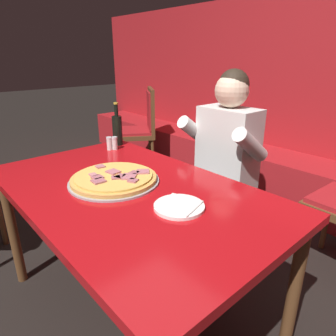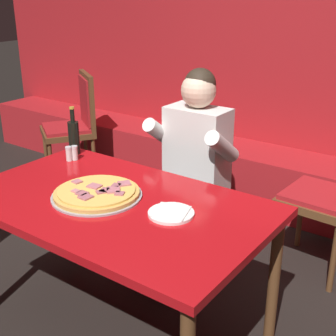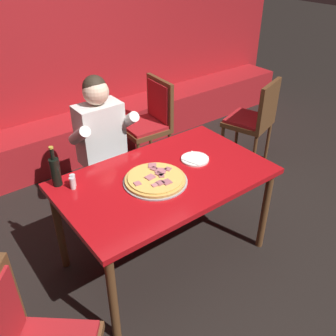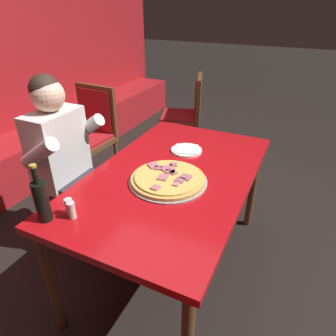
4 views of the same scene
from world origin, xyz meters
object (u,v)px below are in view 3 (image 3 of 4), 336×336
at_px(main_dining_table, 165,185).
at_px(pizza, 155,179).
at_px(diner_seated_blue_shirt, 106,145).
at_px(beer_bottle, 55,171).
at_px(dining_chair_side_aisle, 255,117).
at_px(dining_chair_far_left, 150,119).
at_px(plate_white_paper, 195,159).
at_px(shaker_parmesan, 73,184).
at_px(shaker_oregano, 73,181).

height_order(main_dining_table, pizza, pizza).
relative_size(main_dining_table, diner_seated_blue_shirt, 1.17).
distance_m(beer_bottle, dining_chair_side_aisle, 2.29).
relative_size(main_dining_table, dining_chair_far_left, 1.53).
xyz_separation_m(plate_white_paper, beer_bottle, (-0.95, 0.32, 0.10)).
xyz_separation_m(main_dining_table, diner_seated_blue_shirt, (-0.06, 0.75, 0.02)).
bearing_deg(dining_chair_far_left, main_dining_table, -120.68).
height_order(main_dining_table, shaker_parmesan, shaker_parmesan).
distance_m(shaker_parmesan, shaker_oregano, 0.03).
bearing_deg(plate_white_paper, main_dining_table, -172.95).
relative_size(plate_white_paper, diner_seated_blue_shirt, 0.16).
bearing_deg(main_dining_table, dining_chair_far_left, 59.32).
bearing_deg(shaker_oregano, pizza, -32.71).
xyz_separation_m(pizza, diner_seated_blue_shirt, (0.04, 0.76, -0.08)).
height_order(plate_white_paper, dining_chair_side_aisle, dining_chair_side_aisle).
distance_m(main_dining_table, shaker_oregano, 0.64).
bearing_deg(dining_chair_side_aisle, pizza, -161.34).
bearing_deg(shaker_parmesan, beer_bottle, 120.74).
bearing_deg(dining_chair_far_left, shaker_oregano, -144.41).
xyz_separation_m(shaker_parmesan, dining_chair_far_left, (1.28, 0.93, -0.23)).
relative_size(beer_bottle, dining_chair_far_left, 0.30).
height_order(plate_white_paper, dining_chair_far_left, dining_chair_far_left).
distance_m(shaker_oregano, dining_chair_far_left, 1.57).
height_order(pizza, shaker_oregano, shaker_oregano).
relative_size(pizza, shaker_oregano, 5.15).
bearing_deg(shaker_oregano, dining_chair_side_aisle, 7.31).
relative_size(beer_bottle, diner_seated_blue_shirt, 0.23).
distance_m(beer_bottle, dining_chair_far_left, 1.61).
height_order(beer_bottle, shaker_parmesan, beer_bottle).
xyz_separation_m(plate_white_paper, shaker_oregano, (-0.87, 0.24, 0.03)).
height_order(shaker_oregano, diner_seated_blue_shirt, diner_seated_blue_shirt).
distance_m(pizza, dining_chair_side_aisle, 1.82).
xyz_separation_m(beer_bottle, dining_chair_side_aisle, (2.26, 0.20, -0.31)).
bearing_deg(dining_chair_far_left, shaker_parmesan, -143.90).
distance_m(dining_chair_far_left, dining_chair_side_aisle, 1.11).
relative_size(shaker_oregano, diner_seated_blue_shirt, 0.07).
relative_size(main_dining_table, shaker_oregano, 17.32).
distance_m(shaker_oregano, dining_chair_side_aisle, 2.21).
height_order(beer_bottle, dining_chair_side_aisle, beer_bottle).
distance_m(plate_white_paper, shaker_parmesan, 0.91).
bearing_deg(pizza, dining_chair_side_aisle, 18.66).
xyz_separation_m(pizza, dining_chair_side_aisle, (1.71, 0.58, -0.22)).
xyz_separation_m(main_dining_table, dining_chair_far_left, (0.70, 1.19, -0.12)).
relative_size(dining_chair_far_left, dining_chair_side_aisle, 1.01).
distance_m(shaker_parmesan, dining_chair_side_aisle, 2.23).
bearing_deg(diner_seated_blue_shirt, shaker_oregano, -137.39).
height_order(shaker_parmesan, dining_chair_side_aisle, dining_chair_side_aisle).
relative_size(shaker_oregano, dining_chair_far_left, 0.09).
distance_m(plate_white_paper, dining_chair_far_left, 1.23).
relative_size(shaker_parmesan, diner_seated_blue_shirt, 0.07).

